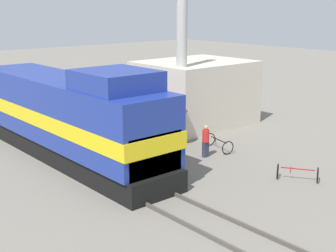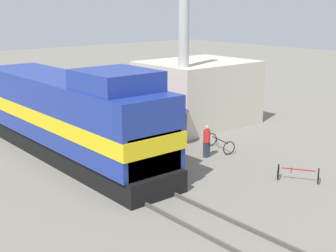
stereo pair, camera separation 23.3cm
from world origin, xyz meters
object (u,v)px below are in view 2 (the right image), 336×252
(billboard_sign, at_px, (171,85))
(utility_pole, at_px, (184,52))
(bicycle_spare, at_px, (298,173))
(vendor_umbrella, at_px, (166,106))
(locomotive, at_px, (72,117))
(person_bystander, at_px, (207,140))
(bicycle, at_px, (220,143))

(billboard_sign, bearing_deg, utility_pole, -112.29)
(bicycle_spare, bearing_deg, billboard_sign, -133.20)
(vendor_umbrella, relative_size, billboard_sign, 0.74)
(vendor_umbrella, height_order, bicycle_spare, vendor_umbrella)
(locomotive, height_order, person_bystander, locomotive)
(locomotive, xyz_separation_m, bicycle, (6.40, -3.62, -1.70))
(locomotive, xyz_separation_m, billboard_sign, (7.79, 1.89, 0.47))
(utility_pole, xyz_separation_m, billboard_sign, (0.85, 2.07, -2.22))
(bicycle, bearing_deg, vendor_umbrella, -49.59)
(vendor_umbrella, relative_size, person_bystander, 1.57)
(bicycle, xyz_separation_m, bicycle_spare, (-0.62, -5.17, -0.02))
(billboard_sign, relative_size, bicycle, 1.85)
(vendor_umbrella, distance_m, billboard_sign, 3.97)
(utility_pole, height_order, bicycle_spare, utility_pole)
(vendor_umbrella, distance_m, bicycle_spare, 8.09)
(bicycle, bearing_deg, bicycle_spare, 96.55)
(vendor_umbrella, xyz_separation_m, bicycle_spare, (0.75, -7.86, -1.74))
(utility_pole, bearing_deg, locomotive, 178.56)
(person_bystander, xyz_separation_m, bicycle_spare, (0.69, -4.80, -0.53))
(locomotive, height_order, vendor_umbrella, locomotive)
(billboard_sign, height_order, bicycle_spare, billboard_sign)
(bicycle, bearing_deg, locomotive, -16.07)
(person_bystander, distance_m, bicycle, 1.45)
(vendor_umbrella, distance_m, person_bystander, 3.30)
(locomotive, distance_m, billboard_sign, 8.03)
(locomotive, relative_size, bicycle, 7.65)
(locomotive, bearing_deg, bicycle, -29.50)
(utility_pole, distance_m, person_bystander, 5.75)
(locomotive, height_order, utility_pole, utility_pole)
(locomotive, distance_m, vendor_umbrella, 5.11)
(utility_pole, relative_size, vendor_umbrella, 3.74)
(utility_pole, relative_size, bicycle, 5.09)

